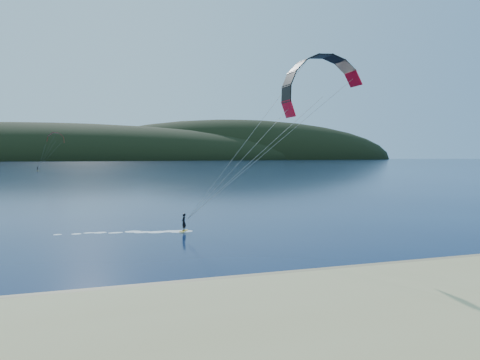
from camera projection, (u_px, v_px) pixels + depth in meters
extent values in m
plane|color=#071336|center=(272.00, 312.00, 19.34)|extent=(1800.00, 1800.00, 0.00)
cube|color=#937C56|center=(238.00, 283.00, 23.59)|extent=(220.00, 2.50, 0.10)
ellipsoid|color=black|center=(53.00, 160.00, 683.87)|extent=(840.00, 280.00, 110.00)
ellipsoid|color=black|center=(241.00, 160.00, 821.48)|extent=(600.00, 240.00, 140.00)
cube|color=gold|center=(184.00, 231.00, 39.84)|extent=(0.97, 1.24, 0.07)
imported|color=black|center=(184.00, 222.00, 39.80)|extent=(0.59, 0.66, 1.50)
cylinder|color=gray|center=(254.00, 159.00, 38.88)|extent=(0.02, 0.02, 15.39)
cube|color=gold|center=(38.00, 171.00, 201.43)|extent=(0.73, 1.43, 0.08)
imported|color=black|center=(38.00, 169.00, 201.38)|extent=(0.80, 0.94, 1.68)
cylinder|color=gray|center=(47.00, 154.00, 199.12)|extent=(0.02, 0.02, 15.41)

